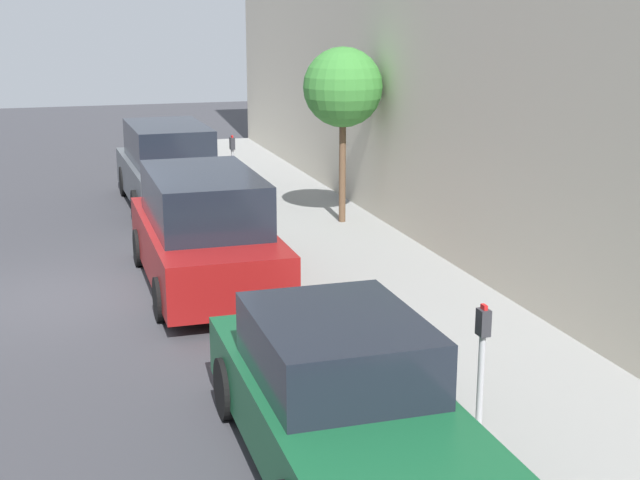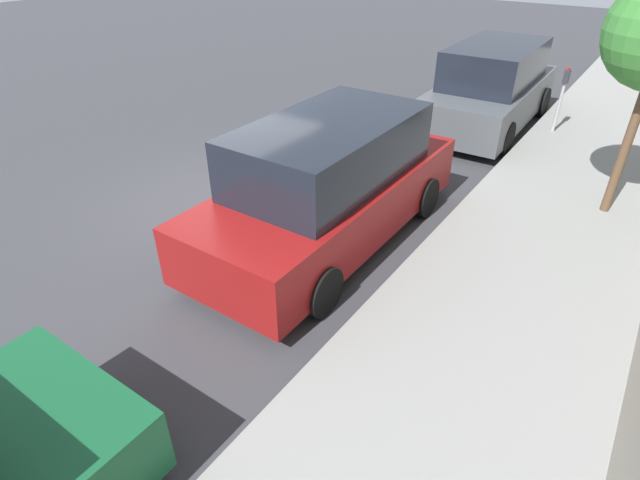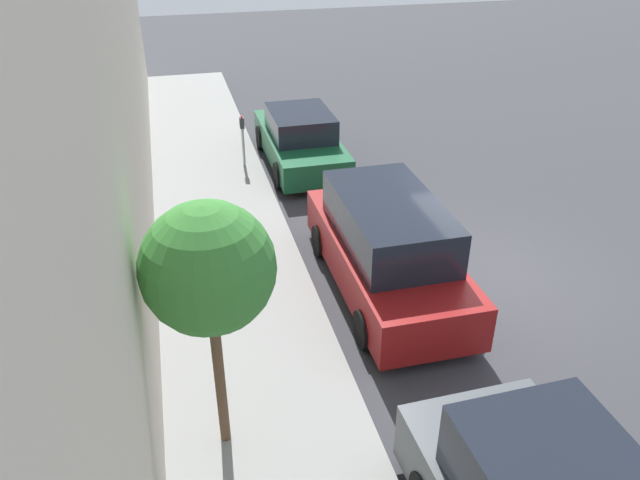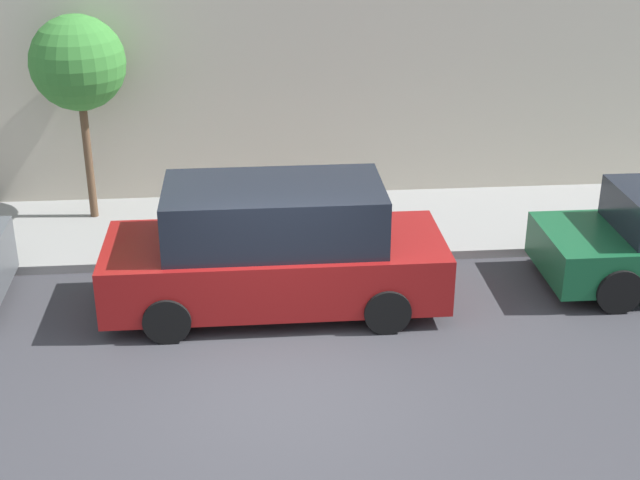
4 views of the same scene
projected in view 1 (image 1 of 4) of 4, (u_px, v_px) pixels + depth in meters
ground_plane at (73, 298)px, 14.15m from camera, size 60.00×60.00×0.00m
sidewalk at (365, 268)px, 15.53m from camera, size 2.89×32.00×0.15m
parked_sedan_nearest at (339, 397)px, 8.81m from camera, size 1.92×4.50×1.54m
parked_minivan_second at (204, 232)px, 14.55m from camera, size 2.02×4.90×1.90m
parked_minivan_third at (169, 167)px, 20.57m from camera, size 2.02×4.94×1.90m
parking_meter_near at (482, 354)px, 9.18m from camera, size 0.11×0.15×1.38m
parking_meter_far at (233, 159)px, 21.08m from camera, size 0.11×0.15×1.42m
street_tree at (343, 88)px, 17.91m from camera, size 1.61×1.61×3.58m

